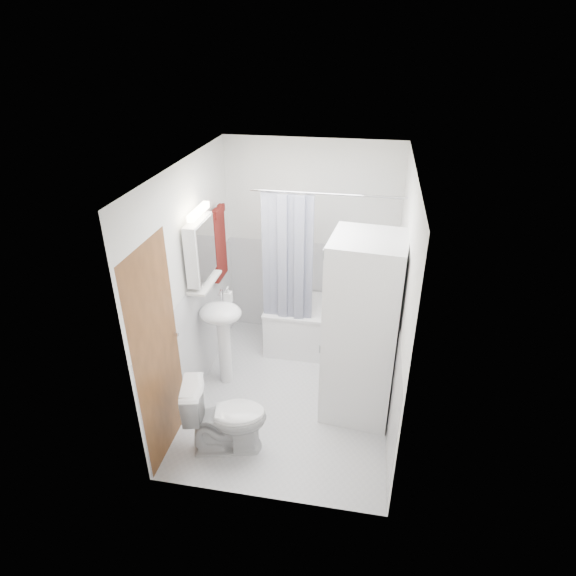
% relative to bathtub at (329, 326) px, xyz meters
% --- Properties ---
extents(floor, '(2.60, 2.60, 0.00)m').
position_rel_bathtub_xyz_m(floor, '(-0.29, -0.92, -0.31)').
color(floor, silver).
rests_on(floor, ground).
extents(room_walls, '(2.60, 2.60, 2.60)m').
position_rel_bathtub_xyz_m(room_walls, '(-0.29, -0.92, 1.18)').
color(room_walls, white).
rests_on(room_walls, ground).
extents(wainscot, '(1.98, 2.58, 2.58)m').
position_rel_bathtub_xyz_m(wainscot, '(-0.29, -0.63, 0.29)').
color(wainscot, white).
rests_on(wainscot, ground).
extents(door, '(0.05, 2.00, 2.00)m').
position_rel_bathtub_xyz_m(door, '(-1.24, -1.47, 0.69)').
color(door, brown).
rests_on(door, ground).
extents(bathtub, '(1.48, 0.70, 0.57)m').
position_rel_bathtub_xyz_m(bathtub, '(0.00, 0.00, 0.00)').
color(bathtub, white).
rests_on(bathtub, ground).
extents(tub_spout, '(0.04, 0.12, 0.04)m').
position_rel_bathtub_xyz_m(tub_spout, '(0.20, 0.33, 0.57)').
color(tub_spout, silver).
rests_on(tub_spout, room_walls).
extents(curtain_rod, '(1.66, 0.02, 0.02)m').
position_rel_bathtub_xyz_m(curtain_rod, '(0.00, -0.29, 1.69)').
color(curtain_rod, silver).
rests_on(curtain_rod, room_walls).
extents(shower_curtain, '(0.55, 0.02, 1.45)m').
position_rel_bathtub_xyz_m(shower_curtain, '(-0.46, -0.29, 0.94)').
color(shower_curtain, '#121942').
rests_on(shower_curtain, curtain_rod).
extents(sink, '(0.44, 0.37, 1.04)m').
position_rel_bathtub_xyz_m(sink, '(-1.05, -0.80, 0.39)').
color(sink, white).
rests_on(sink, ground).
extents(medicine_cabinet, '(0.13, 0.50, 0.71)m').
position_rel_bathtub_xyz_m(medicine_cabinet, '(-1.20, -0.82, 1.25)').
color(medicine_cabinet, white).
rests_on(medicine_cabinet, room_walls).
extents(shelf, '(0.18, 0.54, 0.02)m').
position_rel_bathtub_xyz_m(shelf, '(-1.18, -0.82, 0.89)').
color(shelf, silver).
rests_on(shelf, room_walls).
extents(shower_caddy, '(0.22, 0.06, 0.02)m').
position_rel_bathtub_xyz_m(shower_caddy, '(0.25, 0.32, 0.84)').
color(shower_caddy, silver).
rests_on(shower_caddy, room_walls).
extents(towel, '(0.07, 0.34, 0.83)m').
position_rel_bathtub_xyz_m(towel, '(-1.23, -0.17, 1.05)').
color(towel, '#5D1612').
rests_on(towel, room_walls).
extents(washer_dryer, '(0.73, 0.72, 1.85)m').
position_rel_bathtub_xyz_m(washer_dryer, '(0.38, -0.99, 0.62)').
color(washer_dryer, white).
rests_on(washer_dryer, ground).
extents(toilet, '(0.81, 0.56, 0.72)m').
position_rel_bathtub_xyz_m(toilet, '(-0.74, -1.74, 0.05)').
color(toilet, white).
rests_on(toilet, ground).
extents(soap_pump, '(0.08, 0.17, 0.08)m').
position_rel_bathtub_xyz_m(soap_pump, '(-1.00, -0.67, 0.64)').
color(soap_pump, gray).
rests_on(soap_pump, sink).
extents(shelf_bottle, '(0.07, 0.18, 0.07)m').
position_rel_bathtub_xyz_m(shelf_bottle, '(-1.18, -0.97, 0.94)').
color(shelf_bottle, gray).
rests_on(shelf_bottle, shelf).
extents(shelf_cup, '(0.10, 0.09, 0.10)m').
position_rel_bathtub_xyz_m(shelf_cup, '(-1.18, -0.70, 0.95)').
color(shelf_cup, gray).
rests_on(shelf_cup, shelf).
extents(shampoo_a, '(0.13, 0.17, 0.13)m').
position_rel_bathtub_xyz_m(shampoo_a, '(0.06, 0.32, 0.91)').
color(shampoo_a, gray).
rests_on(shampoo_a, shower_caddy).
extents(shampoo_b, '(0.08, 0.21, 0.08)m').
position_rel_bathtub_xyz_m(shampoo_b, '(0.18, 0.32, 0.89)').
color(shampoo_b, '#27489E').
rests_on(shampoo_b, shower_caddy).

